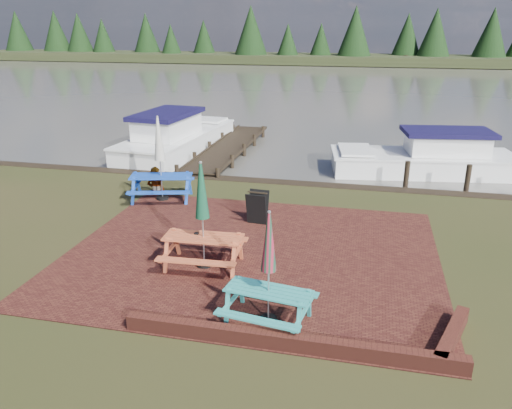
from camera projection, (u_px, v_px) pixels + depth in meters
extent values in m
plane|color=#242C10|center=(242.00, 272.00, 11.41)|extent=(120.00, 120.00, 0.00)
cube|color=#3A1612|center=(252.00, 254.00, 12.32)|extent=(9.00, 7.50, 0.02)
cube|color=#4C1E16|center=(288.00, 342.00, 8.67)|extent=(6.00, 0.22, 0.30)
cube|color=#4C1E16|center=(452.00, 337.00, 8.82)|extent=(0.82, 1.77, 0.30)
cube|color=#45413B|center=(342.00, 86.00, 45.32)|extent=(120.00, 60.00, 0.02)
cube|color=black|center=(355.00, 59.00, 71.72)|extent=(120.00, 10.00, 1.20)
cube|color=teal|center=(268.00, 291.00, 9.30)|extent=(1.69, 0.86, 0.04)
cube|color=teal|center=(257.00, 320.00, 8.86)|extent=(1.63, 0.46, 0.04)
cube|color=teal|center=(279.00, 288.00, 9.93)|extent=(1.63, 0.46, 0.04)
cube|color=teal|center=(234.00, 299.00, 9.66)|extent=(0.28, 1.40, 0.66)
cube|color=teal|center=(304.00, 314.00, 9.18)|extent=(0.28, 1.40, 0.66)
cylinder|color=black|center=(268.00, 319.00, 9.52)|extent=(0.32, 0.32, 0.09)
cylinder|color=#B2B2B7|center=(269.00, 269.00, 9.15)|extent=(0.03, 0.03, 2.25)
cone|color=#A31731|center=(269.00, 242.00, 8.96)|extent=(0.29, 0.29, 1.12)
cube|color=#C45732|center=(203.00, 237.00, 11.45)|extent=(1.84, 0.79, 0.04)
cube|color=#C45732|center=(195.00, 262.00, 10.91)|extent=(1.82, 0.33, 0.04)
cube|color=#C45732|center=(211.00, 237.00, 12.18)|extent=(1.82, 0.33, 0.04)
cube|color=#C45732|center=(172.00, 249.00, 11.70)|extent=(0.16, 1.57, 0.74)
cube|color=#C45732|center=(237.00, 254.00, 11.45)|extent=(0.16, 1.57, 0.74)
cylinder|color=black|center=(204.00, 264.00, 11.68)|extent=(0.36, 0.36, 0.10)
cylinder|color=#B2B2B7|center=(202.00, 216.00, 11.27)|extent=(0.04, 0.04, 2.52)
cone|color=#114029|center=(201.00, 191.00, 11.06)|extent=(0.32, 0.32, 1.26)
cube|color=#1745AD|center=(161.00, 176.00, 15.86)|extent=(2.06, 1.21, 0.04)
cube|color=#1745AD|center=(158.00, 193.00, 15.28)|extent=(1.94, 0.73, 0.04)
cube|color=#1745AD|center=(165.00, 179.00, 16.65)|extent=(1.94, 0.73, 0.04)
cube|color=#1745AD|center=(136.00, 188.00, 15.97)|extent=(0.50, 1.65, 0.79)
cube|color=#1745AD|center=(188.00, 188.00, 16.02)|extent=(0.50, 1.65, 0.79)
cylinder|color=black|center=(163.00, 198.00, 16.11)|extent=(0.39, 0.39, 0.11)
cylinder|color=#B2B2B7|center=(160.00, 159.00, 15.67)|extent=(0.04, 0.04, 2.69)
cone|color=#BBB9AC|center=(159.00, 139.00, 15.45)|extent=(0.34, 0.34, 1.34)
cube|color=black|center=(256.00, 210.00, 13.91)|extent=(0.60, 0.28, 0.93)
cube|color=black|center=(259.00, 206.00, 14.20)|extent=(0.60, 0.28, 0.93)
cube|color=black|center=(257.00, 193.00, 13.90)|extent=(0.58, 0.10, 0.03)
cube|color=black|center=(230.00, 146.00, 22.64)|extent=(1.60, 9.00, 0.06)
cube|color=black|center=(214.00, 144.00, 22.78)|extent=(0.08, 9.00, 0.08)
cube|color=black|center=(246.00, 146.00, 22.47)|extent=(0.08, 9.00, 0.08)
cylinder|color=black|center=(177.00, 178.00, 18.76)|extent=(0.16, 0.16, 1.00)
cylinder|color=black|center=(218.00, 181.00, 18.42)|extent=(0.16, 0.16, 1.00)
cube|color=white|center=(178.00, 145.00, 22.69)|extent=(3.25, 7.63, 1.06)
cube|color=white|center=(177.00, 133.00, 22.50)|extent=(3.32, 7.78, 0.08)
cube|color=white|center=(167.00, 126.00, 21.53)|extent=(2.13, 3.28, 0.90)
cube|color=black|center=(167.00, 114.00, 21.36)|extent=(2.37, 3.74, 0.19)
cube|color=white|center=(203.00, 120.00, 24.97)|extent=(2.28, 1.54, 0.11)
cube|color=white|center=(422.00, 166.00, 19.56)|extent=(7.14, 3.32, 0.92)
cube|color=white|center=(423.00, 154.00, 19.40)|extent=(7.28, 3.39, 0.07)
cube|color=white|center=(446.00, 143.00, 19.18)|extent=(3.10, 2.10, 0.78)
cube|color=black|center=(448.00, 132.00, 19.03)|extent=(3.53, 2.35, 0.16)
cube|color=white|center=(356.00, 150.00, 19.56)|extent=(1.51, 2.18, 0.09)
imported|color=gray|center=(155.00, 167.00, 16.47)|extent=(0.68, 0.48, 1.79)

